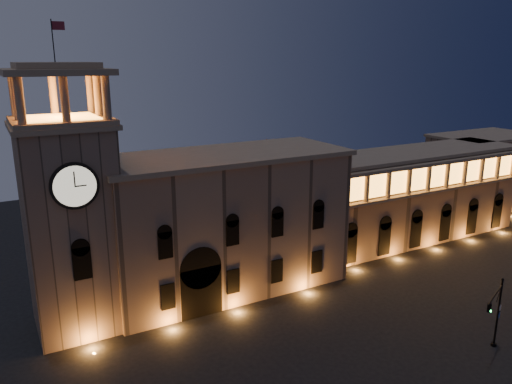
# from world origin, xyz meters

# --- Properties ---
(ground) EXTENTS (160.00, 160.00, 0.00)m
(ground) POSITION_xyz_m (0.00, 0.00, 0.00)
(ground) COLOR black
(ground) RESTS_ON ground
(government_building) EXTENTS (30.80, 12.80, 17.60)m
(government_building) POSITION_xyz_m (-2.08, 21.93, 8.77)
(government_building) COLOR #7D6351
(government_building) RESTS_ON ground
(clock_tower) EXTENTS (9.80, 9.80, 32.40)m
(clock_tower) POSITION_xyz_m (-20.50, 20.98, 12.50)
(clock_tower) COLOR #7D6351
(clock_tower) RESTS_ON ground
(colonnade_wing) EXTENTS (40.60, 11.50, 14.50)m
(colonnade_wing) POSITION_xyz_m (32.00, 23.92, 7.33)
(colonnade_wing) COLOR #785E4D
(colonnade_wing) RESTS_ON ground
(secondary_building) EXTENTS (20.00, 12.00, 14.00)m
(secondary_building) POSITION_xyz_m (58.00, 30.00, 7.00)
(secondary_building) COLOR #785E4D
(secondary_building) RESTS_ON ground
(traffic_light) EXTENTS (5.18, 2.40, 7.62)m
(traffic_light) POSITION_xyz_m (15.12, -4.67, 4.00)
(traffic_light) COLOR black
(traffic_light) RESTS_ON ground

